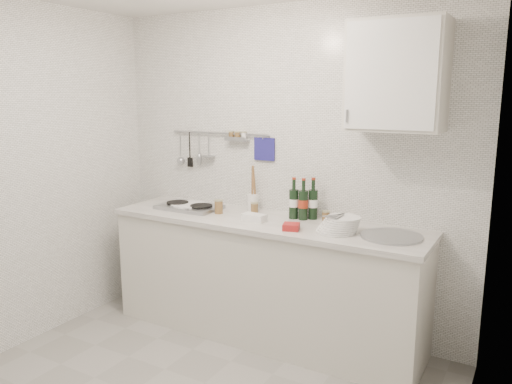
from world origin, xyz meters
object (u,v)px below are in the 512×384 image
Objects in this scene: plate_stack_hob at (188,206)px; wall_cabinet at (397,76)px; plate_stack_sink at (339,225)px; utensil_crock at (253,200)px; wine_bottles at (303,199)px.

wall_cabinet is at bearing 3.97° from plate_stack_hob.
utensil_crock is at bearing 162.89° from plate_stack_sink.
plate_stack_hob is 0.55m from utensil_crock.
utensil_crock is at bearing 176.00° from wall_cabinet.
plate_stack_hob is 0.83× the size of utensil_crock.
utensil_crock reaches higher than wine_bottles.
plate_stack_hob is (-1.62, -0.11, -1.01)m from wall_cabinet.
plate_stack_sink is (1.33, -0.06, 0.03)m from plate_stack_hob.
plate_stack_sink is at bearing -29.96° from wine_bottles.
wall_cabinet is 2.30× the size of plate_stack_hob.
wine_bottles is 0.84× the size of utensil_crock.
plate_stack_sink is 0.79× the size of utensil_crock.
plate_stack_sink is (-0.29, -0.18, -0.98)m from wall_cabinet.
wine_bottles reaches higher than plate_stack_hob.
wall_cabinet is 1.03m from plate_stack_sink.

